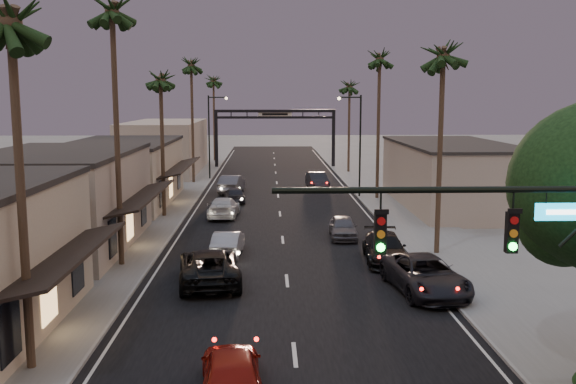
{
  "coord_description": "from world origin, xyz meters",
  "views": [
    {
      "loc": [
        -0.88,
        -11.0,
        8.78
      ],
      "look_at": [
        0.44,
        31.5,
        2.5
      ],
      "focal_mm": 40.0,
      "sensor_mm": 36.0,
      "label": 1
    }
  ],
  "objects": [
    {
      "name": "sidewalk_left",
      "position": [
        -9.5,
        52.0,
        0.06
      ],
      "size": [
        5.0,
        92.0,
        0.12
      ],
      "primitive_type": "cube",
      "color": "slate",
      "rests_on": "ground"
    },
    {
      "name": "curbside_far",
      "position": [
        3.89,
        50.61,
        0.78
      ],
      "size": [
        2.17,
        4.88,
        1.56
      ],
      "primitive_type": "imported",
      "rotation": [
        0.0,
        0.0,
        0.11
      ],
      "color": "black",
      "rests_on": "ground"
    },
    {
      "name": "curbside_near",
      "position": [
        6.2,
        16.91,
        0.82
      ],
      "size": [
        3.46,
        6.22,
        1.65
      ],
      "primitive_type": "imported",
      "rotation": [
        0.0,
        0.0,
        0.13
      ],
      "color": "black",
      "rests_on": "ground"
    },
    {
      "name": "palm_ra",
      "position": [
        8.6,
        24.0,
        11.44
      ],
      "size": [
        3.2,
        3.2,
        13.2
      ],
      "color": "#38281C",
      "rests_on": "ground"
    },
    {
      "name": "palm_lb",
      "position": [
        -8.6,
        22.0,
        13.39
      ],
      "size": [
        3.2,
        3.2,
        15.2
      ],
      "color": "#38281C",
      "rests_on": "ground"
    },
    {
      "name": "oncoming_pickup",
      "position": [
        -3.71,
        18.7,
        0.83
      ],
      "size": [
        3.46,
        6.29,
        1.67
      ],
      "primitive_type": "imported",
      "rotation": [
        0.0,
        0.0,
        3.26
      ],
      "color": "black",
      "rests_on": "ground"
    },
    {
      "name": "palm_la",
      "position": [
        -8.6,
        9.0,
        11.44
      ],
      "size": [
        3.2,
        3.2,
        13.2
      ],
      "color": "#38281C",
      "rests_on": "ground"
    },
    {
      "name": "storefront_mid",
      "position": [
        -13.0,
        26.0,
        2.75
      ],
      "size": [
        8.0,
        14.0,
        5.5
      ],
      "primitive_type": "cube",
      "color": "gray",
      "rests_on": "ground"
    },
    {
      "name": "oncoming_silver",
      "position": [
        -3.16,
        24.2,
        0.69
      ],
      "size": [
        1.74,
        4.3,
        1.39
      ],
      "primitive_type": "imported",
      "rotation": [
        0.0,
        0.0,
        3.08
      ],
      "color": "#939398",
      "rests_on": "ground"
    },
    {
      "name": "palm_far",
      "position": [
        -8.3,
        78.0,
        11.44
      ],
      "size": [
        3.2,
        3.2,
        13.2
      ],
      "color": "#38281C",
      "rests_on": "ground"
    },
    {
      "name": "traffic_signal",
      "position": [
        5.69,
        4.0,
        5.08
      ],
      "size": [
        8.51,
        0.22,
        7.8
      ],
      "color": "black",
      "rests_on": "ground"
    },
    {
      "name": "curbside_black",
      "position": [
        5.36,
        22.41,
        0.76
      ],
      "size": [
        2.43,
        5.34,
        1.52
      ],
      "primitive_type": "imported",
      "rotation": [
        0.0,
        0.0,
        -0.06
      ],
      "color": "black",
      "rests_on": "ground"
    },
    {
      "name": "streetlight_right",
      "position": [
        6.92,
        45.0,
        5.33
      ],
      "size": [
        2.13,
        0.3,
        9.0
      ],
      "color": "black",
      "rests_on": "ground"
    },
    {
      "name": "palm_ld",
      "position": [
        -8.6,
        55.0,
        12.42
      ],
      "size": [
        3.2,
        3.2,
        14.2
      ],
      "color": "#38281C",
      "rests_on": "ground"
    },
    {
      "name": "curbside_grey",
      "position": [
        3.8,
        28.38,
        0.7
      ],
      "size": [
        1.8,
        4.14,
        1.39
      ],
      "primitive_type": "imported",
      "rotation": [
        0.0,
        0.0,
        -0.04
      ],
      "color": "#4C4C51",
      "rests_on": "ground"
    },
    {
      "name": "building_right",
      "position": [
        14.0,
        40.0,
        2.5
      ],
      "size": [
        8.0,
        18.0,
        5.0
      ],
      "primitive_type": "cube",
      "color": "gray",
      "rests_on": "ground"
    },
    {
      "name": "streetlight_left",
      "position": [
        -6.92,
        58.0,
        5.33
      ],
      "size": [
        2.13,
        0.3,
        9.0
      ],
      "color": "black",
      "rests_on": "ground"
    },
    {
      "name": "storefront_far",
      "position": [
        -13.0,
        42.0,
        2.5
      ],
      "size": [
        8.0,
        16.0,
        5.0
      ],
      "primitive_type": "cube",
      "color": "#B9A78D",
      "rests_on": "ground"
    },
    {
      "name": "arch",
      "position": [
        0.0,
        70.0,
        5.53
      ],
      "size": [
        15.2,
        0.4,
        7.27
      ],
      "color": "black",
      "rests_on": "ground"
    },
    {
      "name": "palm_rb",
      "position": [
        8.6,
        44.0,
        12.42
      ],
      "size": [
        3.2,
        3.2,
        14.2
      ],
      "color": "#38281C",
      "rests_on": "ground"
    },
    {
      "name": "storefront_dist",
      "position": [
        -13.0,
        65.0,
        3.0
      ],
      "size": [
        8.0,
        20.0,
        6.0
      ],
      "primitive_type": "cube",
      "color": "gray",
      "rests_on": "ground"
    },
    {
      "name": "oncoming_dgrey",
      "position": [
        -3.71,
        42.45,
        0.68
      ],
      "size": [
        2.07,
        4.17,
        1.36
      ],
      "primitive_type": "imported",
      "rotation": [
        0.0,
        0.0,
        3.26
      ],
      "color": "black",
      "rests_on": "ground"
    },
    {
      "name": "road",
      "position": [
        0.0,
        45.0,
        0.0
      ],
      "size": [
        14.0,
        120.0,
        0.02
      ],
      "primitive_type": "cube",
      "color": "black",
      "rests_on": "ground"
    },
    {
      "name": "oncoming_red",
      "position": [
        -1.99,
        7.0,
        0.76
      ],
      "size": [
        2.14,
        4.58,
        1.52
      ],
      "primitive_type": "imported",
      "rotation": [
        0.0,
        0.0,
        3.22
      ],
      "color": "maroon",
      "rests_on": "ground"
    },
    {
      "name": "ground",
      "position": [
        0.0,
        40.0,
        0.0
      ],
      "size": [
        200.0,
        200.0,
        0.0
      ],
      "primitive_type": "plane",
      "color": "slate",
      "rests_on": "ground"
    },
    {
      "name": "oncoming_white",
      "position": [
        -4.19,
        35.83,
        0.74
      ],
      "size": [
        2.32,
        5.18,
        1.47
      ],
      "primitive_type": "imported",
      "rotation": [
        0.0,
        0.0,
        3.09
      ],
      "color": "#B7B7B7",
      "rests_on": "ground"
    },
    {
      "name": "palm_lc",
      "position": [
        -8.6,
        36.0,
        10.47
      ],
      "size": [
        3.2,
        3.2,
        12.2
      ],
      "color": "#38281C",
      "rests_on": "ground"
    },
    {
      "name": "sidewalk_right",
      "position": [
        9.5,
        52.0,
        0.06
      ],
      "size": [
        5.0,
        92.0,
        0.12
      ],
      "primitive_type": "cube",
      "color": "slate",
      "rests_on": "ground"
    },
    {
      "name": "oncoming_grey_far",
      "position": [
        -4.26,
        47.95,
        0.84
      ],
      "size": [
        2.4,
        5.27,
        1.68
      ],
      "primitive_type": "imported",
      "rotation": [
        0.0,
        0.0,
        3.01
      ],
      "color": "#4C4C51",
      "rests_on": "ground"
    },
    {
      "name": "palm_rc",
      "position": [
        8.6,
        64.0,
        10.47
      ],
      "size": [
        3.2,
        3.2,
        12.2
      ],
      "color": "#38281C",
      "rests_on": "ground"
    }
  ]
}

